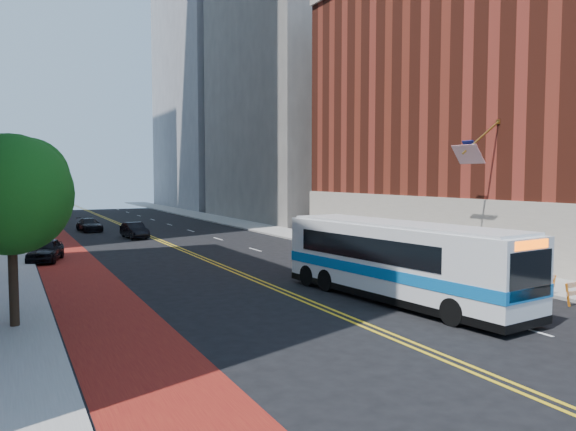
% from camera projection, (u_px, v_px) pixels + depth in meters
% --- Properties ---
extents(ground, '(160.00, 160.00, 0.00)m').
position_uv_depth(ground, '(381.00, 332.00, 19.39)').
color(ground, black).
rests_on(ground, ground).
extents(sidewalk_right, '(4.00, 140.00, 0.15)m').
position_uv_depth(sidewalk_right, '(292.00, 234.00, 51.49)').
color(sidewalk_right, gray).
rests_on(sidewalk_right, ground).
extents(bus_lane_paint, '(3.60, 140.00, 0.01)m').
position_uv_depth(bus_lane_paint, '(57.00, 247.00, 42.46)').
color(bus_lane_paint, '#650F0E').
rests_on(bus_lane_paint, ground).
extents(center_line_inner, '(0.14, 140.00, 0.01)m').
position_uv_depth(center_line_inner, '(161.00, 242.00, 46.02)').
color(center_line_inner, gold).
rests_on(center_line_inner, ground).
extents(center_line_outer, '(0.14, 140.00, 0.01)m').
position_uv_depth(center_line_outer, '(165.00, 242.00, 46.18)').
color(center_line_outer, gold).
rests_on(center_line_outer, ground).
extents(lane_dashes, '(0.14, 98.20, 0.01)m').
position_uv_depth(lane_dashes, '(191.00, 231.00, 55.38)').
color(lane_dashes, silver).
rests_on(lane_dashes, ground).
extents(brick_building, '(18.73, 36.00, 22.00)m').
position_uv_depth(brick_building, '(537.00, 96.00, 39.17)').
color(brick_building, '#602215').
rests_on(brick_building, ground).
extents(midrise_right_near, '(18.00, 26.00, 40.00)m').
position_uv_depth(midrise_right_near, '(305.00, 61.00, 71.08)').
color(midrise_right_near, slate).
rests_on(midrise_right_near, ground).
extents(midrise_right_far, '(20.00, 28.00, 55.00)m').
position_uv_depth(midrise_right_far, '(228.00, 49.00, 97.72)').
color(midrise_right_far, gray).
rests_on(midrise_right_far, ground).
extents(construction_barriers, '(1.42, 10.91, 1.00)m').
position_uv_depth(construction_barriers, '(503.00, 275.00, 26.70)').
color(construction_barriers, orange).
rests_on(construction_barriers, ground).
extents(street_tree, '(4.20, 4.20, 6.70)m').
position_uv_depth(street_tree, '(12.00, 190.00, 19.37)').
color(street_tree, black).
rests_on(street_tree, sidewalk_left).
extents(transit_bus, '(4.20, 12.61, 3.40)m').
position_uv_depth(transit_bus, '(397.00, 260.00, 24.08)').
color(transit_bus, silver).
rests_on(transit_bus, ground).
extents(car_a, '(2.78, 4.54, 1.45)m').
position_uv_depth(car_a, '(45.00, 250.00, 35.43)').
color(car_a, black).
rests_on(car_a, ground).
extents(car_b, '(1.86, 4.26, 1.36)m').
position_uv_depth(car_b, '(134.00, 230.00, 48.82)').
color(car_b, black).
rests_on(car_b, ground).
extents(car_c, '(2.30, 4.62, 1.29)m').
position_uv_depth(car_c, '(89.00, 225.00, 54.78)').
color(car_c, black).
rests_on(car_c, ground).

